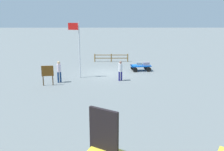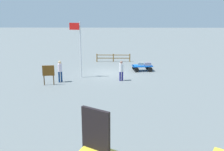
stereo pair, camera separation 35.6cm
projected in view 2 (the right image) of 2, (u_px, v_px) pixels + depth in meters
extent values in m
plane|color=slate|center=(109.00, 73.00, 24.02)|extent=(120.00, 120.00, 0.00)
cube|color=blue|center=(142.00, 66.00, 24.78)|extent=(1.99, 1.17, 0.10)
cube|color=blue|center=(133.00, 66.00, 24.68)|extent=(0.20, 0.89, 0.10)
cylinder|color=black|center=(137.00, 70.00, 24.31)|extent=(0.47, 0.18, 0.45)
cylinder|color=black|center=(135.00, 68.00, 25.24)|extent=(0.47, 0.18, 0.45)
cylinder|color=black|center=(150.00, 70.00, 24.46)|extent=(0.47, 0.18, 0.45)
cylinder|color=black|center=(148.00, 67.00, 25.39)|extent=(0.47, 0.18, 0.45)
cube|color=gray|center=(148.00, 64.00, 24.62)|extent=(0.61, 0.35, 0.32)
cube|color=gray|center=(141.00, 64.00, 24.77)|extent=(0.57, 0.37, 0.28)
cylinder|color=navy|center=(122.00, 76.00, 21.47)|extent=(0.14, 0.14, 0.79)
cylinder|color=navy|center=(120.00, 76.00, 21.39)|extent=(0.14, 0.14, 0.79)
cylinder|color=silver|center=(121.00, 68.00, 21.25)|extent=(0.45, 0.45, 0.66)
sphere|color=#865C4F|center=(121.00, 62.00, 21.14)|extent=(0.21, 0.21, 0.21)
cylinder|color=navy|center=(62.00, 77.00, 21.03)|extent=(0.14, 0.14, 0.89)
cylinder|color=navy|center=(59.00, 77.00, 20.93)|extent=(0.14, 0.14, 0.89)
cylinder|color=silver|center=(60.00, 68.00, 20.79)|extent=(0.46, 0.46, 0.65)
sphere|color=tan|center=(60.00, 62.00, 20.68)|extent=(0.24, 0.24, 0.24)
cube|color=black|center=(96.00, 131.00, 7.13)|extent=(0.82, 0.56, 1.30)
cylinder|color=silver|center=(81.00, 50.00, 21.96)|extent=(0.10, 0.10, 4.79)
cube|color=red|center=(74.00, 26.00, 21.47)|extent=(0.85, 0.20, 0.58)
cylinder|color=#4C3319|center=(54.00, 80.00, 20.26)|extent=(0.08, 0.08, 0.76)
cylinder|color=#4C3319|center=(44.00, 80.00, 20.17)|extent=(0.08, 0.08, 0.76)
cube|color=brown|center=(48.00, 71.00, 20.02)|extent=(0.91, 0.18, 0.82)
cylinder|color=brown|center=(130.00, 58.00, 29.12)|extent=(0.12, 0.12, 0.90)
cylinder|color=brown|center=(113.00, 58.00, 29.14)|extent=(0.12, 0.12, 0.90)
cylinder|color=brown|center=(97.00, 58.00, 29.16)|extent=(0.12, 0.12, 0.90)
cube|color=brown|center=(113.00, 55.00, 29.06)|extent=(3.73, 0.10, 0.08)
cube|color=brown|center=(113.00, 58.00, 29.15)|extent=(3.73, 0.10, 0.08)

